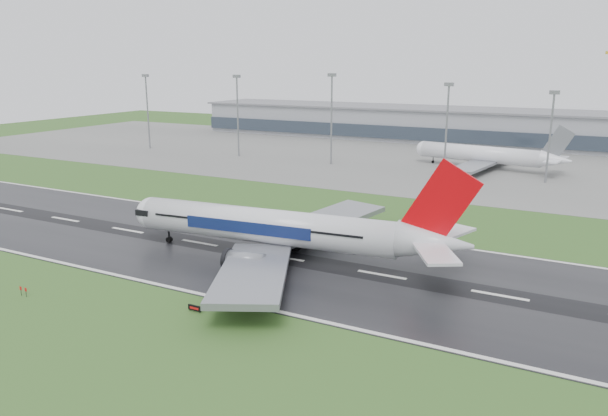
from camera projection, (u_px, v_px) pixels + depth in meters
The scene contains 12 objects.
ground at pixel (200, 243), 118.82m from camera, with size 520.00×520.00×0.00m, color #2C531E.
runway at pixel (200, 243), 118.81m from camera, with size 400.00×45.00×0.10m, color black.
apron at pixel (396, 158), 226.19m from camera, with size 400.00×130.00×0.08m, color slate.
terminal at pixel (437, 125), 275.90m from camera, with size 240.00×36.00×15.00m, color gray.
main_airliner at pixel (288, 207), 106.92m from camera, with size 67.87×64.64×20.04m, color silver, non-canonical shape.
parked_airliner at pixel (486, 146), 201.01m from camera, with size 55.59×51.76×16.29m, color white, non-canonical shape.
runway_sign at pixel (195, 308), 85.90m from camera, with size 2.30×0.26×1.04m, color black, non-canonical shape.
floodmast_0 at pixel (148, 113), 247.87m from camera, with size 0.64×0.64×30.71m, color gray.
floodmast_1 at pixel (238, 118), 226.81m from camera, with size 0.64×0.64×30.86m, color gray.
floodmast_2 at pixel (331, 121), 208.29m from camera, with size 0.64×0.64×31.72m, color gray.
floodmast_3 at pixel (446, 131), 189.71m from camera, with size 0.64×0.64×29.08m, color gray.
floodmast_4 at pixel (550, 140), 175.60m from camera, with size 0.64×0.64×27.21m, color gray.
Camera 1 is at (71.83, -90.41, 36.17)m, focal length 33.84 mm.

